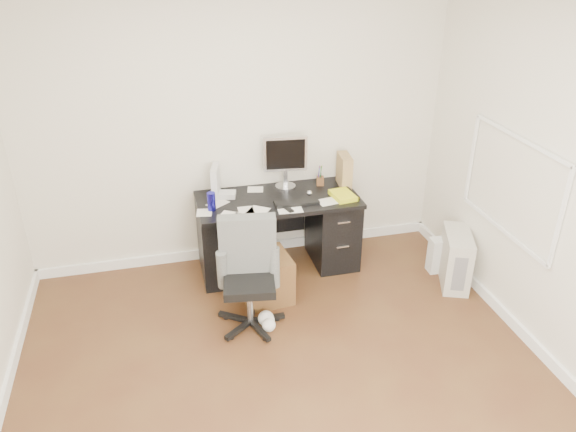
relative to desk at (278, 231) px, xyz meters
name	(u,v)px	position (x,y,z in m)	size (l,w,h in m)	color
ground	(290,390)	(-0.30, -1.65, -0.40)	(4.00, 4.00, 0.00)	#4C2918
room_shell	(295,179)	(-0.27, -1.62, 1.26)	(4.02, 4.02, 2.71)	silver
desk	(278,231)	(0.00, 0.00, 0.00)	(1.50, 0.70, 0.75)	black
loose_papers	(258,202)	(-0.20, -0.05, 0.35)	(1.10, 0.60, 0.00)	white
lcd_monitor	(285,162)	(0.12, 0.21, 0.61)	(0.42, 0.24, 0.53)	#BBBBC0
keyboard	(297,202)	(0.14, -0.16, 0.36)	(0.41, 0.14, 0.02)	black
computer_mouse	(309,193)	(0.30, -0.03, 0.38)	(0.05, 0.05, 0.05)	#BBBBC0
travel_mug	(211,201)	(-0.63, -0.10, 0.43)	(0.07, 0.07, 0.17)	#191597
white_binder	(215,181)	(-0.55, 0.20, 0.50)	(0.12, 0.25, 0.29)	silver
magazine_file	(344,170)	(0.69, 0.12, 0.51)	(0.13, 0.27, 0.31)	olive
pen_cup	(320,175)	(0.47, 0.19, 0.45)	(0.09, 0.09, 0.21)	#553618
yellow_book	(343,195)	(0.60, -0.14, 0.37)	(0.20, 0.26, 0.04)	yellow
paper_remote	(290,209)	(0.05, -0.26, 0.36)	(0.22, 0.18, 0.02)	white
office_chair	(249,278)	(-0.44, -0.84, 0.07)	(0.54, 0.54, 0.95)	#4D504D
pc_tower	(456,259)	(1.54, -0.67, -0.14)	(0.23, 0.52, 0.52)	beige
shopping_bag	(442,255)	(1.52, -0.46, -0.22)	(0.26, 0.19, 0.35)	silver
wicker_basket	(265,277)	(-0.23, -0.48, -0.19)	(0.42, 0.42, 0.42)	#4E3717
desk_printer	(258,252)	(-0.17, 0.17, -0.31)	(0.30, 0.25, 0.18)	slate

